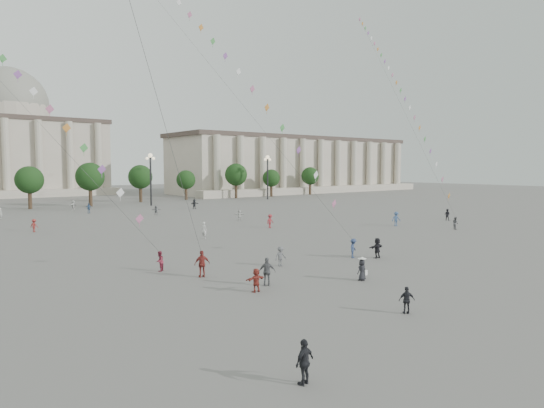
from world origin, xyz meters
TOP-DOWN VIEW (x-y plane):
  - ground at (0.00, 0.00)m, footprint 360.00×360.00m
  - hall_east at (75.00, 93.89)m, footprint 84.00×26.22m
  - hall_central at (0.00, 129.22)m, footprint 48.30×34.30m
  - tree_row at (0.00, 78.00)m, footprint 137.12×5.12m
  - lamp_post_mid_east at (15.00, 70.00)m, footprint 2.00×0.90m
  - lamp_post_far_east at (45.00, 70.00)m, footprint 2.00×0.90m
  - person_crowd_0 at (-0.23, 61.31)m, footprint 1.01×0.43m
  - person_crowd_3 at (6.74, 4.45)m, footprint 1.65×0.55m
  - person_crowd_4 at (-0.85, 68.00)m, footprint 1.81×1.44m
  - person_crowd_6 at (-2.09, 6.95)m, footprint 1.08×0.67m
  - person_crowd_7 at (13.77, 36.17)m, footprint 1.55×0.89m
  - person_crowd_8 at (12.08, 26.58)m, footprint 1.26×0.86m
  - person_crowd_9 at (18.05, 57.48)m, footprint 1.76×0.73m
  - person_crowd_10 at (-13.58, 60.92)m, footprint 0.67×0.73m
  - person_crowd_12 at (7.70, 51.68)m, footprint 1.44×1.24m
  - person_crowd_13 at (0.61, 23.77)m, footprint 0.69×0.81m
  - person_crowd_14 at (26.70, 17.80)m, footprint 1.43×1.17m
  - person_crowd_15 at (38.16, 17.38)m, footprint 0.90×1.01m
  - person_crowd_17 at (-13.00, 41.27)m, footprint 1.11×1.17m
  - tourist_0 at (-8.99, 7.45)m, footprint 1.22×0.73m
  - tourist_1 at (-4.62, -7.04)m, footprint 0.92×0.80m
  - tourist_2 at (-8.36, 1.71)m, footprint 1.42×0.46m
  - tourist_3 at (-6.81, 2.57)m, footprint 1.18×1.03m
  - tourist_4 at (-14.71, -10.00)m, footprint 1.07×0.63m
  - kite_flyer_0 at (-10.56, 11.16)m, footprint 0.95×0.95m
  - kite_flyer_1 at (5.19, 5.81)m, footprint 1.26×1.09m
  - kite_flyer_2 at (29.87, 11.00)m, footprint 0.90×0.97m
  - hat_person at (-0.68, -0.37)m, footprint 0.73×0.60m
  - kite_train_east at (41.10, 29.75)m, footprint 21.33×34.60m

SIDE VIEW (x-z plane):
  - ground at x=0.00m, z-range 0.00..0.00m
  - tourist_1 at x=-4.62m, z-range 0.00..1.49m
  - tourist_2 at x=-8.36m, z-range 0.00..1.52m
  - kite_flyer_0 at x=-10.56m, z-range 0.00..1.56m
  - person_crowd_12 at x=7.70m, z-range 0.00..1.57m
  - person_crowd_17 at x=-13.00m, z-range 0.00..1.59m
  - kite_flyer_2 at x=29.87m, z-range 0.00..1.59m
  - person_crowd_7 at x=13.77m, z-range 0.00..1.60m
  - person_crowd_6 at x=-2.09m, z-range 0.00..1.61m
  - hat_person at x=-0.68m, z-range -0.03..1.66m
  - person_crowd_10 at x=-13.58m, z-range 0.00..1.67m
  - kite_flyer_1 at x=5.19m, z-range 0.00..1.70m
  - tourist_4 at x=-14.71m, z-range 0.00..1.71m
  - person_crowd_0 at x=-0.23m, z-range 0.00..1.72m
  - person_crowd_15 at x=38.16m, z-range 0.00..1.72m
  - person_crowd_3 at x=6.74m, z-range 0.00..1.78m
  - person_crowd_8 at x=12.08m, z-range 0.00..1.79m
  - person_crowd_9 at x=18.05m, z-range 0.00..1.84m
  - person_crowd_13 at x=0.61m, z-range 0.00..1.88m
  - tourist_3 at x=-6.81m, z-range 0.00..1.91m
  - person_crowd_4 at x=-0.85m, z-range 0.00..1.92m
  - person_crowd_14 at x=26.70m, z-range 0.00..1.94m
  - tourist_0 at x=-8.99m, z-range 0.00..1.95m
  - tree_row at x=0.00m, z-range 1.39..9.39m
  - lamp_post_mid_east at x=15.00m, z-range 2.03..12.68m
  - lamp_post_far_east at x=45.00m, z-range 2.03..12.68m
  - hall_east at x=75.00m, z-range -0.17..17.03m
  - hall_central at x=0.00m, z-range -3.52..31.98m
  - kite_train_east at x=41.10m, z-range -5.84..50.03m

